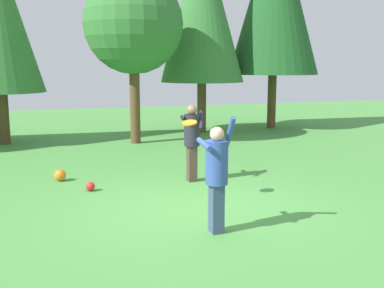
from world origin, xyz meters
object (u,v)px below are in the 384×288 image
Objects in this scene: person_thrower at (217,170)px; ball_red at (90,186)px; ball_orange at (60,175)px; person_catcher at (192,136)px; tree_center at (133,25)px; tree_right at (202,6)px; frisbee at (190,123)px.

person_thrower is 3.49m from ball_red.
ball_red is (0.55, -1.04, -0.04)m from ball_orange.
person_catcher is at bearing -8.38° from person_thrower.
tree_center is (2.57, 4.42, 3.65)m from ball_orange.
ball_red is at bearing -67.00° from person_catcher.
tree_center is at bearing -150.04° from tree_right.
person_thrower is 9.50× the size of ball_red.
person_thrower is 0.24× the size of tree_right.
person_catcher is 4.47× the size of frisbee.
tree_right is (3.22, 8.50, 3.14)m from frisbee.
person_thrower is at bearing -61.92° from ball_orange.
ball_orange is (-2.14, 4.02, -0.84)m from person_thrower.
tree_right reaches higher than ball_red.
tree_right is (5.44, 6.07, 4.51)m from ball_orange.
tree_right is (3.30, 10.09, 3.67)m from person_thrower.
tree_center is 3.43m from tree_right.
ball_orange is 0.04× the size of tree_right.
person_thrower is 6.87× the size of ball_orange.
person_catcher reaches higher than ball_orange.
ball_red is at bearing 140.42° from frisbee.
ball_orange is 6.28m from tree_center.
ball_red is at bearing -124.55° from tree_right.
ball_orange is 1.17m from ball_red.
tree_center is (2.02, 5.46, 3.69)m from ball_red.
tree_center is (0.34, 6.85, 2.28)m from frisbee.
tree_center reaches higher than person_thrower.
tree_right is at bearing 69.27° from frisbee.
tree_center is (0.43, 8.44, 2.81)m from person_thrower.
person_catcher is 6.01m from tree_center.
person_thrower reaches higher than ball_red.
tree_center reaches higher than frisbee.
tree_right reaches higher than ball_orange.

